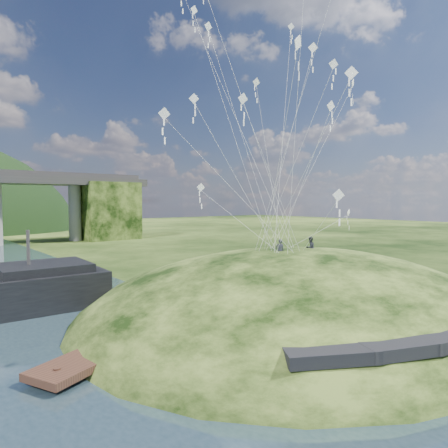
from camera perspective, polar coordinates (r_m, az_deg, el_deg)
ground at (r=26.01m, az=1.73°, el=-16.55°), size 320.00×320.00×0.00m
grass_hill at (r=33.26m, az=10.09°, el=-14.84°), size 36.00×32.00×13.00m
wooden_dock at (r=26.67m, az=-11.17°, el=-14.97°), size 15.50×8.53×1.13m
kite_flyers at (r=33.07m, az=11.01°, el=-1.89°), size 4.53×0.77×1.84m
kite_swarm at (r=32.03m, az=6.69°, el=20.97°), size 19.31×15.77×21.09m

